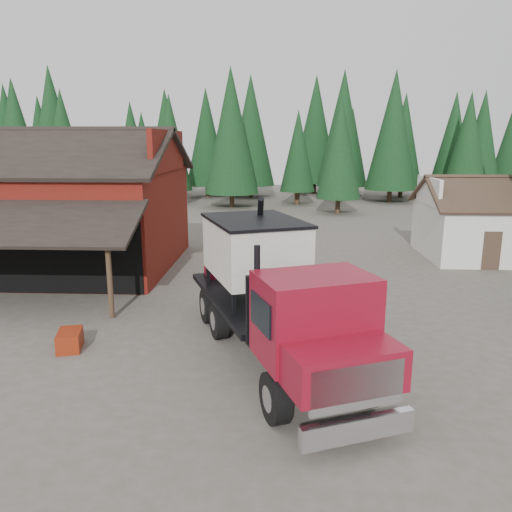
{
  "coord_description": "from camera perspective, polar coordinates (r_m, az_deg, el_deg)",
  "views": [
    {
      "loc": [
        0.57,
        -15.34,
        6.49
      ],
      "look_at": [
        -0.32,
        4.85,
        1.8
      ],
      "focal_mm": 35.0,
      "sensor_mm": 36.0,
      "label": 1
    }
  ],
  "objects": [
    {
      "name": "ground",
      "position": [
        16.67,
        0.36,
        -9.85
      ],
      "size": [
        120.0,
        120.0,
        0.0
      ],
      "primitive_type": "plane",
      "color": "#4E493D",
      "rests_on": "ground"
    },
    {
      "name": "farmhouse",
      "position": [
        31.31,
        25.91,
        2.89
      ],
      "size": [
        8.6,
        6.42,
        4.65
      ],
      "color": "silver",
      "rests_on": "ground"
    },
    {
      "name": "red_barn",
      "position": [
        28.03,
        -21.96,
        4.33
      ],
      "size": [
        12.8,
        13.63,
        7.18
      ],
      "color": "maroon",
      "rests_on": "ground"
    },
    {
      "name": "near_pine_d",
      "position": [
        49.56,
        -2.85,
        14.09
      ],
      "size": [
        5.28,
        5.28,
        13.4
      ],
      "color": "#382619",
      "rests_on": "ground"
    },
    {
      "name": "near_pine_a",
      "position": [
        48.87,
        -25.55,
        11.71
      ],
      "size": [
        4.4,
        4.4,
        11.4
      ],
      "color": "#382619",
      "rests_on": "ground"
    },
    {
      "name": "feed_truck",
      "position": [
        14.88,
        1.99,
        -3.78
      ],
      "size": [
        6.23,
        10.64,
        4.67
      ],
      "rotation": [
        0.0,
        0.0,
        0.36
      ],
      "color": "black",
      "rests_on": "ground"
    },
    {
      "name": "near_pine_b",
      "position": [
        45.67,
        9.57,
        12.13
      ],
      "size": [
        3.96,
        3.96,
        10.4
      ],
      "color": "#382619",
      "rests_on": "ground"
    },
    {
      "name": "equip_box",
      "position": [
        17.13,
        -20.51,
        -9.0
      ],
      "size": [
        0.94,
        1.24,
        0.6
      ],
      "primitive_type": "cube",
      "rotation": [
        0.0,
        0.0,
        0.24
      ],
      "color": "maroon",
      "rests_on": "ground"
    },
    {
      "name": "conifer_backdrop",
      "position": [
        57.71,
        1.96,
        6.6
      ],
      "size": [
        76.0,
        16.0,
        16.0
      ],
      "primitive_type": null,
      "color": "black",
      "rests_on": "ground"
    }
  ]
}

